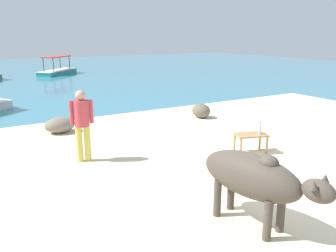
# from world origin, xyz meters

# --- Properties ---
(sand_beach) EXTENTS (18.00, 14.00, 0.04)m
(sand_beach) POSITION_xyz_m (0.00, 0.00, 0.02)
(sand_beach) COLOR beige
(sand_beach) RESTS_ON ground
(water_surface) EXTENTS (60.00, 36.00, 0.03)m
(water_surface) POSITION_xyz_m (0.00, 22.00, 0.00)
(water_surface) COLOR teal
(water_surface) RESTS_ON ground
(cow) EXTENTS (0.93, 2.11, 1.17)m
(cow) POSITION_xyz_m (-1.24, -0.98, 0.81)
(cow) COLOR #4C4238
(cow) RESTS_ON sand_beach
(low_bench_table) EXTENTS (0.86, 0.64, 0.47)m
(low_bench_table) POSITION_xyz_m (1.06, 1.48, 0.43)
(low_bench_table) COLOR #A37A4C
(low_bench_table) RESTS_ON sand_beach
(bottle) EXTENTS (0.07, 0.07, 0.30)m
(bottle) POSITION_xyz_m (1.24, 1.39, 0.63)
(bottle) COLOR #A3C6D1
(bottle) RESTS_ON low_bench_table
(person_standing) EXTENTS (0.49, 0.32, 1.62)m
(person_standing) POSITION_xyz_m (-2.60, 2.95, 0.99)
(person_standing) COLOR #DBC64C
(person_standing) RESTS_ON sand_beach
(shore_rock_large) EXTENTS (0.66, 0.78, 0.49)m
(shore_rock_large) POSITION_xyz_m (2.13, 5.05, 0.28)
(shore_rock_large) COLOR #6B5B4C
(shore_rock_large) RESTS_ON sand_beach
(shore_rock_medium) EXTENTS (0.90, 0.70, 0.46)m
(shore_rock_medium) POSITION_xyz_m (-2.53, 5.59, 0.27)
(shore_rock_medium) COLOR gray
(shore_rock_medium) RESTS_ON sand_beach
(boat_teal) EXTENTS (3.38, 3.45, 1.29)m
(boat_teal) POSITION_xyz_m (0.95, 21.27, 0.29)
(boat_teal) COLOR teal
(boat_teal) RESTS_ON water_surface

